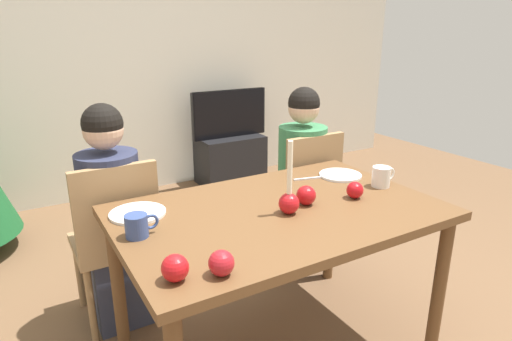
% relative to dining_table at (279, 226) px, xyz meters
% --- Properties ---
extents(back_wall, '(6.40, 0.10, 2.60)m').
position_rel_dining_table_xyz_m(back_wall, '(0.00, 2.60, 0.63)').
color(back_wall, beige).
rests_on(back_wall, ground).
extents(dining_table, '(1.40, 0.90, 0.75)m').
position_rel_dining_table_xyz_m(dining_table, '(0.00, 0.00, 0.00)').
color(dining_table, brown).
rests_on(dining_table, ground).
extents(chair_left, '(0.40, 0.40, 0.90)m').
position_rel_dining_table_xyz_m(chair_left, '(-0.58, 0.61, -0.15)').
color(chair_left, '#99754C').
rests_on(chair_left, ground).
extents(chair_right, '(0.40, 0.40, 0.90)m').
position_rel_dining_table_xyz_m(chair_right, '(0.60, 0.61, -0.15)').
color(chair_right, '#99754C').
rests_on(chair_right, ground).
extents(person_left_child, '(0.30, 0.30, 1.17)m').
position_rel_dining_table_xyz_m(person_left_child, '(-0.58, 0.64, -0.10)').
color(person_left_child, '#33384C').
rests_on(person_left_child, ground).
extents(person_right_child, '(0.30, 0.30, 1.17)m').
position_rel_dining_table_xyz_m(person_right_child, '(0.60, 0.64, -0.10)').
color(person_right_child, '#33384C').
rests_on(person_right_child, ground).
extents(tv_stand, '(0.64, 0.40, 0.48)m').
position_rel_dining_table_xyz_m(tv_stand, '(0.94, 2.30, -0.43)').
color(tv_stand, black).
rests_on(tv_stand, ground).
extents(tv, '(0.79, 0.05, 0.46)m').
position_rel_dining_table_xyz_m(tv, '(0.94, 2.30, 0.04)').
color(tv, black).
rests_on(tv, tv_stand).
extents(candle_centerpiece, '(0.09, 0.09, 0.32)m').
position_rel_dining_table_xyz_m(candle_centerpiece, '(0.01, -0.06, 0.15)').
color(candle_centerpiece, red).
rests_on(candle_centerpiece, dining_table).
extents(plate_left, '(0.24, 0.24, 0.01)m').
position_rel_dining_table_xyz_m(plate_left, '(-0.55, 0.25, 0.09)').
color(plate_left, white).
rests_on(plate_left, dining_table).
extents(plate_right, '(0.22, 0.22, 0.01)m').
position_rel_dining_table_xyz_m(plate_right, '(0.53, 0.20, 0.09)').
color(plate_right, silver).
rests_on(plate_right, dining_table).
extents(mug_left, '(0.13, 0.09, 0.09)m').
position_rel_dining_table_xyz_m(mug_left, '(-0.61, 0.05, 0.13)').
color(mug_left, '#33477F').
rests_on(mug_left, dining_table).
extents(mug_right, '(0.14, 0.09, 0.10)m').
position_rel_dining_table_xyz_m(mug_right, '(0.60, -0.02, 0.13)').
color(mug_right, silver).
rests_on(mug_right, dining_table).
extents(fork_right, '(0.18, 0.06, 0.01)m').
position_rel_dining_table_xyz_m(fork_right, '(0.36, 0.25, 0.09)').
color(fork_right, silver).
rests_on(fork_right, dining_table).
extents(apple_near_candle, '(0.08, 0.08, 0.08)m').
position_rel_dining_table_xyz_m(apple_near_candle, '(-0.45, -0.35, 0.13)').
color(apple_near_candle, '#AE1A23').
rests_on(apple_near_candle, dining_table).
extents(apple_by_left_plate, '(0.09, 0.09, 0.09)m').
position_rel_dining_table_xyz_m(apple_by_left_plate, '(0.13, -0.02, 0.13)').
color(apple_by_left_plate, '#AE1216').
rests_on(apple_by_left_plate, dining_table).
extents(apple_by_right_mug, '(0.09, 0.09, 0.09)m').
position_rel_dining_table_xyz_m(apple_by_right_mug, '(-0.59, -0.31, 0.13)').
color(apple_by_right_mug, red).
rests_on(apple_by_right_mug, dining_table).
extents(apple_far_edge, '(0.08, 0.08, 0.08)m').
position_rel_dining_table_xyz_m(apple_far_edge, '(0.37, -0.07, 0.12)').
color(apple_far_edge, '#B50F15').
rests_on(apple_far_edge, dining_table).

